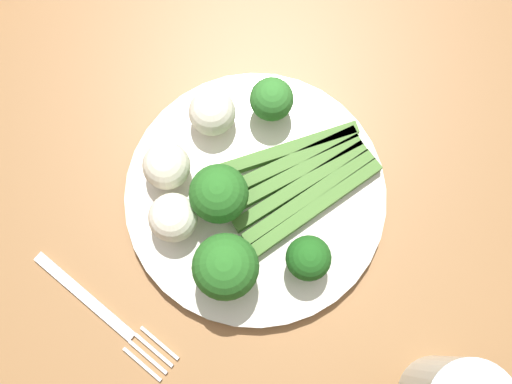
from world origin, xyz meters
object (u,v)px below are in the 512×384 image
Objects in this scene: broccoli_front at (272,100)px; broccoli_left at (219,194)px; cauliflower_outer_edge at (173,218)px; cauliflower_front_left at (212,112)px; plate at (256,195)px; broccoli_near_center at (226,267)px; cauliflower_right at (167,166)px; dining_table at (281,244)px; asparagus_bundle at (299,180)px; fork at (105,314)px; broccoli_back at (308,258)px.

broccoli_front is 0.78× the size of broccoli_left.
broccoli_left reaches higher than broccoli_front.
cauliflower_outer_edge is at bearing 4.01° from broccoli_front.
plate is at bearing 72.19° from cauliflower_front_left.
cauliflower_outer_edge is (-0.00, -0.07, -0.02)m from broccoli_near_center.
cauliflower_right is at bearing 4.71° from cauliflower_front_left.
asparagus_bundle reaches higher than dining_table.
cauliflower_right is at bearing -34.23° from asparagus_bundle.
asparagus_bundle is 0.22m from fork.
broccoli_back reaches higher than asparagus_bundle.
broccoli_front reaches higher than cauliflower_right.
broccoli_left reaches higher than broccoli_back.
dining_table is 5.83× the size of plate.
dining_table is 9.04× the size of asparagus_bundle.
cauliflower_right reaches higher than dining_table.
plate is at bearing 77.45° from fork.
cauliflower_right is (0.08, -0.10, 0.02)m from asparagus_bundle.
broccoli_near_center reaches higher than plate.
plate is at bearing -156.35° from broccoli_near_center.
broccoli_near_center is at bearing 88.93° from cauliflower_outer_edge.
plate is at bearing 32.78° from broccoli_front.
cauliflower_right is (0.11, -0.03, -0.01)m from broccoli_front.
plate reaches higher than fork.
broccoli_back is at bearing 52.62° from fork.
broccoli_left is 1.46× the size of cauliflower_front_left.
cauliflower_right is at bearing -81.21° from broccoli_back.
plate is at bearing -102.41° from broccoli_back.
broccoli_left is at bearing 15.77° from broccoli_front.
cauliflower_outer_edge is (0.11, -0.06, 0.02)m from asparagus_bundle.
broccoli_near_center is (0.07, -0.01, 0.17)m from dining_table.
cauliflower_outer_edge is (0.03, 0.04, 0.00)m from cauliflower_right.
broccoli_back is 0.70× the size of broccoli_near_center.
cauliflower_front_left is 0.07m from cauliflower_right.
asparagus_bundle is 0.10m from cauliflower_front_left.
broccoli_back is at bearing 66.83° from dining_table.
plate is 5.00× the size of broccoli_back.
broccoli_back is at bearing 97.47° from broccoli_left.
broccoli_front is (-0.07, -0.09, 0.16)m from dining_table.
broccoli_near_center is at bearing 23.65° from plate.
plate is (-0.00, -0.04, 0.12)m from dining_table.
broccoli_front is (-0.09, -0.12, 0.00)m from broccoli_back.
dining_table is 8.74× the size of fork.
broccoli_left is at bearing 82.33° from fork.
broccoli_back is 0.98× the size of broccoli_front.
cauliflower_front_left is 0.99× the size of cauliflower_outer_edge.
broccoli_left is at bearing 100.99° from cauliflower_right.
cauliflower_outer_edge is (0.10, 0.04, 0.00)m from cauliflower_front_left.
dining_table is 0.18m from broccoli_left.
cauliflower_front_left is at bearing -155.52° from cauliflower_outer_edge.
broccoli_near_center reaches higher than dining_table.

